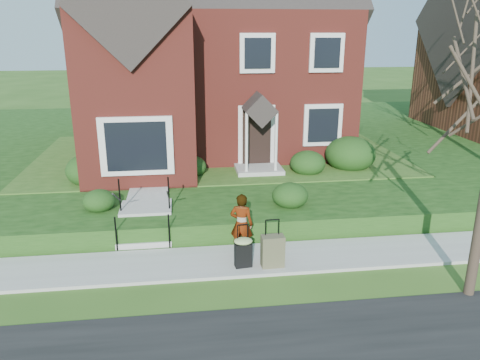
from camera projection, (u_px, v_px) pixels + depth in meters
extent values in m
plane|color=#2D5119|center=(247.00, 261.00, 11.30)|extent=(120.00, 120.00, 0.00)
cube|color=#9E9B93|center=(247.00, 260.00, 11.29)|extent=(60.00, 1.60, 0.08)
cube|color=#15370F|center=(298.00, 142.00, 22.00)|extent=(44.00, 20.00, 0.60)
cube|color=#9E9B93|center=(151.00, 179.00, 15.52)|extent=(1.20, 6.00, 0.06)
cube|color=maroon|center=(213.00, 81.00, 19.74)|extent=(10.00, 8.00, 5.40)
cube|color=maroon|center=(137.00, 97.00, 14.86)|extent=(3.60, 2.40, 5.40)
cube|color=silver|center=(137.00, 146.00, 14.17)|extent=(2.20, 0.30, 1.80)
cube|color=black|center=(257.00, 139.00, 16.56)|extent=(1.00, 0.12, 2.10)
cube|color=black|center=(323.00, 125.00, 16.72)|extent=(1.40, 0.10, 1.50)
cube|color=#9E9B93|center=(144.00, 244.00, 11.89)|extent=(1.40, 0.30, 0.15)
cube|color=#9E9B93|center=(144.00, 233.00, 12.13)|extent=(1.40, 0.30, 0.15)
cube|color=#9E9B93|center=(145.00, 224.00, 12.37)|extent=(1.40, 0.30, 0.15)
cube|color=#9E9B93|center=(145.00, 214.00, 12.60)|extent=(1.40, 0.30, 0.15)
cube|color=#9E9B93|center=(146.00, 207.00, 13.12)|extent=(1.40, 0.80, 0.15)
cylinder|color=black|center=(116.00, 234.00, 11.56)|extent=(0.04, 0.04, 0.90)
cylinder|color=black|center=(120.00, 195.00, 12.51)|extent=(0.04, 0.04, 0.90)
cylinder|color=black|center=(169.00, 231.00, 11.72)|extent=(0.04, 0.04, 0.90)
cylinder|color=black|center=(169.00, 193.00, 12.67)|extent=(0.04, 0.04, 0.90)
ellipsoid|color=black|center=(90.00, 166.00, 15.11)|extent=(1.53, 1.53, 1.07)
ellipsoid|color=black|center=(191.00, 164.00, 15.95)|extent=(1.05, 1.05, 0.74)
ellipsoid|color=black|center=(308.00, 161.00, 16.18)|extent=(1.23, 1.23, 0.86)
ellipsoid|color=black|center=(350.00, 150.00, 16.75)|extent=(1.79, 1.79, 1.26)
ellipsoid|color=black|center=(99.00, 199.00, 12.88)|extent=(0.89, 0.89, 0.62)
ellipsoid|color=black|center=(290.00, 193.00, 13.19)|extent=(1.02, 1.02, 0.72)
imported|color=#999999|center=(242.00, 224.00, 11.32)|extent=(0.66, 0.54, 1.55)
cube|color=black|center=(243.00, 255.00, 10.82)|extent=(0.41, 0.26, 0.59)
cylinder|color=black|center=(243.00, 226.00, 10.59)|extent=(0.24, 0.06, 0.03)
cylinder|color=black|center=(238.00, 235.00, 10.65)|extent=(0.02, 0.02, 0.44)
cylinder|color=black|center=(248.00, 234.00, 10.67)|extent=(0.02, 0.02, 0.44)
cylinder|color=black|center=(237.00, 265.00, 10.88)|extent=(0.05, 0.06, 0.06)
cylinder|color=black|center=(249.00, 265.00, 10.91)|extent=(0.05, 0.06, 0.06)
ellipsoid|color=#99B266|center=(243.00, 241.00, 10.71)|extent=(0.47, 0.40, 0.14)
cube|color=brown|center=(273.00, 251.00, 10.81)|extent=(0.54, 0.31, 0.76)
cylinder|color=black|center=(273.00, 221.00, 10.58)|extent=(0.32, 0.04, 0.03)
cylinder|color=black|center=(266.00, 229.00, 10.62)|extent=(0.02, 0.02, 0.37)
cylinder|color=black|center=(280.00, 228.00, 10.66)|extent=(0.02, 0.02, 0.37)
cylinder|color=black|center=(265.00, 265.00, 10.90)|extent=(0.04, 0.06, 0.06)
cylinder|color=black|center=(280.00, 264.00, 10.94)|extent=(0.04, 0.06, 0.06)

